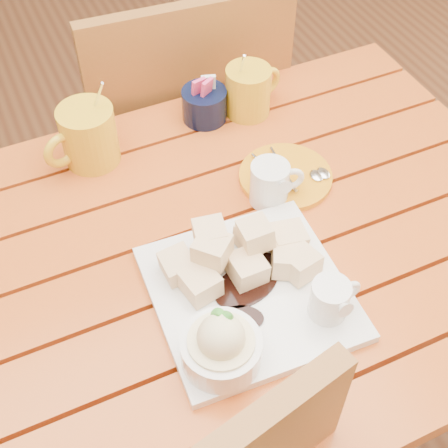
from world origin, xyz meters
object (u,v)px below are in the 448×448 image
coffee_mug_right (249,90)px  coffee_mug_left (87,135)px  dessert_plate (244,295)px  table (203,293)px  chair_far (181,134)px  orange_saucer (286,176)px

coffee_mug_right → coffee_mug_left: bearing=167.0°
coffee_mug_left → dessert_plate: bearing=-92.7°
table → coffee_mug_right: (0.23, 0.30, 0.16)m
chair_far → table: bearing=77.0°
dessert_plate → orange_saucer: dessert_plate is taller
dessert_plate → coffee_mug_left: bearing=105.3°
chair_far → coffee_mug_right: bearing=108.9°
table → chair_far: chair_far is taller
table → coffee_mug_right: coffee_mug_right is taller
table → coffee_mug_left: 0.35m
coffee_mug_right → orange_saucer: 0.21m
coffee_mug_left → chair_far: bearing=24.9°
coffee_mug_right → dessert_plate: bearing=-131.2°
orange_saucer → chair_far: chair_far is taller
table → coffee_mug_left: (-0.09, 0.29, 0.17)m
dessert_plate → coffee_mug_right: size_ratio=2.04×
table → coffee_mug_left: bearing=107.8°
orange_saucer → coffee_mug_right: bearing=83.3°
table → dessert_plate: bearing=-81.1°
table → chair_far: 0.58m
table → dessert_plate: 0.19m
coffee_mug_right → orange_saucer: size_ratio=0.88×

